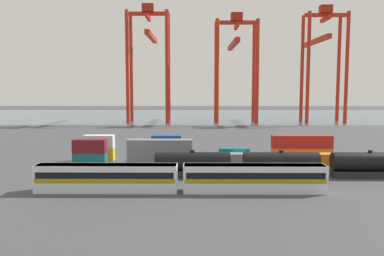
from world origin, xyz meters
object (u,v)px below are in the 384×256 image
Objects in this scene: freight_tank_row at (281,164)px; shipping_container_11 at (301,154)px; gantry_crane_east at (322,53)px; shipping_container_2 at (160,160)px; passenger_train at (180,177)px; shipping_container_8 at (166,154)px; gantry_crane_west at (149,51)px; gantry_crane_central at (235,56)px; shipping_container_6 at (99,154)px.

freight_tank_row is 3.45× the size of shipping_container_11.
freight_tank_row is 119.99m from gantry_crane_east.
shipping_container_11 is at bearing 13.49° from shipping_container_2.
freight_tank_row reaches higher than passenger_train.
passenger_train reaches higher than shipping_container_2.
gantry_crane_west is at bearing 98.55° from shipping_container_8.
freight_tank_row is at bearing -110.16° from gantry_crane_east.
shipping_container_8 is at bearing -81.45° from gantry_crane_west.
shipping_container_11 is 106.75m from gantry_crane_west.
gantry_crane_west reaches higher than gantry_crane_central.
passenger_train reaches higher than shipping_container_11.
shipping_container_11 is at bearing -109.16° from gantry_crane_east.
gantry_crane_central is 0.94× the size of gantry_crane_east.
shipping_container_2 is 2.00× the size of shipping_container_8.
gantry_crane_east reaches higher than shipping_container_2.
freight_tank_row is 112.83m from gantry_crane_central.
freight_tank_row reaches higher than shipping_container_2.
shipping_container_11 is at bearing -87.37° from gantry_crane_central.
freight_tank_row is at bearing -23.82° from shipping_container_6.
gantry_crane_east is (32.89, 94.65, 28.58)m from shipping_container_11.
gantry_crane_west is at bearing -178.72° from gantry_crane_central.
shipping_container_11 is 0.26× the size of gantry_crane_central.
shipping_container_2 is 0.24× the size of gantry_crane_west.
gantry_crane_west is at bearing 98.58° from passenger_train.
gantry_crane_east reaches higher than shipping_container_11.
gantry_crane_central is (37.24, 0.83, -1.96)m from gantry_crane_west.
gantry_crane_central reaches higher than shipping_container_11.
freight_tank_row is 6.92× the size of shipping_container_6.
shipping_container_2 is at bearing -95.99° from shipping_container_8.
gantry_crane_east reaches higher than freight_tank_row.
gantry_crane_east is at bearing 70.84° from shipping_container_11.
shipping_container_2 is (-4.47, 17.85, -0.84)m from passenger_train.
passenger_train is 123.15m from gantry_crane_west.
gantry_crane_west is 1.01× the size of gantry_crane_east.
gantry_crane_central reaches higher than shipping_container_6.
shipping_container_6 is at bearing 156.18° from freight_tank_row.
freight_tank_row reaches higher than shipping_container_6.
freight_tank_row is 25.07m from shipping_container_8.
shipping_container_11 is 104.20m from gantry_crane_east.
shipping_container_6 is at bearing 180.00° from shipping_container_11.
gantry_crane_west is at bearing 90.24° from shipping_container_6.
passenger_train is 134.89m from gantry_crane_east.
shipping_container_6 and shipping_container_11 have the same top height.
shipping_container_11 is (27.46, 0.00, 0.00)m from shipping_container_8.
freight_tank_row is at bearing -72.54° from gantry_crane_west.
shipping_container_8 and shipping_container_11 have the same top height.
shipping_container_2 is 14.67m from shipping_container_6.
freight_tank_row is 0.84× the size of gantry_crane_west.
gantry_crane_central is (19.35, 119.35, 26.32)m from passenger_train.
gantry_crane_central is (23.11, 94.74, 27.16)m from shipping_container_8.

